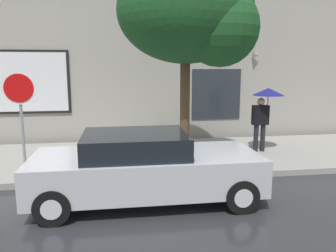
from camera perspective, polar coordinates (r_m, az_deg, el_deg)
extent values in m
plane|color=#282B2D|center=(7.00, -7.90, -12.57)|extent=(60.00, 60.00, 0.00)
cube|color=gray|center=(9.81, -8.12, -5.45)|extent=(20.00, 4.00, 0.15)
cube|color=#9E998E|center=(11.99, -8.63, 13.85)|extent=(20.00, 0.40, 7.00)
cube|color=black|center=(12.13, -23.14, 6.87)|extent=(2.88, 0.06, 2.10)
cube|color=silver|center=(12.10, -23.18, 6.87)|extent=(2.72, 0.03, 1.94)
cube|color=#262B33|center=(12.30, 8.20, 5.37)|extent=(1.80, 0.04, 1.80)
cone|color=#99999E|center=(12.62, 14.77, 11.62)|extent=(0.22, 0.24, 0.24)
cube|color=#B7BABF|center=(6.79, -3.66, -7.67)|extent=(4.47, 1.82, 0.71)
cube|color=black|center=(6.62, -5.65, -3.03)|extent=(2.01, 1.60, 0.43)
cylinder|color=black|center=(7.97, 8.10, -7.29)|extent=(0.64, 0.22, 0.64)
cylinder|color=silver|center=(7.97, 8.10, -7.29)|extent=(0.35, 0.24, 0.35)
cylinder|color=black|center=(6.47, 12.39, -11.57)|extent=(0.64, 0.22, 0.64)
cylinder|color=silver|center=(6.47, 12.39, -11.57)|extent=(0.35, 0.24, 0.35)
cylinder|color=black|center=(7.74, -16.83, -8.14)|extent=(0.64, 0.22, 0.64)
cylinder|color=silver|center=(7.74, -16.83, -8.14)|extent=(0.35, 0.24, 0.35)
cylinder|color=black|center=(6.19, -19.08, -12.92)|extent=(0.64, 0.22, 0.64)
cylinder|color=silver|center=(6.19, -19.08, -12.92)|extent=(0.35, 0.24, 0.35)
cylinder|color=black|center=(10.46, 14.71, -1.99)|extent=(0.14, 0.14, 0.82)
cylinder|color=black|center=(10.54, 15.79, -1.94)|extent=(0.14, 0.14, 0.82)
cube|color=black|center=(10.38, 15.43, 1.82)|extent=(0.48, 0.22, 0.58)
sphere|color=tan|center=(10.33, 15.53, 4.02)|extent=(0.22, 0.22, 0.22)
cylinder|color=#4C4C51|center=(10.44, 16.58, 3.19)|extent=(0.02, 0.02, 0.90)
cone|color=navy|center=(10.40, 16.70, 5.61)|extent=(0.94, 0.94, 0.22)
cylinder|color=#4C3823|center=(8.62, 2.88, 2.95)|extent=(0.25, 0.25, 2.94)
ellipsoid|color=#19471E|center=(8.65, 3.03, 18.89)|extent=(3.37, 2.86, 2.53)
sphere|color=#19471E|center=(8.38, 8.90, 16.17)|extent=(1.85, 1.85, 1.85)
cylinder|color=gray|center=(8.56, -23.55, 0.26)|extent=(0.07, 0.07, 2.40)
cylinder|color=white|center=(8.43, -24.03, 5.91)|extent=(0.76, 0.02, 0.76)
cylinder|color=red|center=(8.42, -24.05, 5.90)|extent=(0.66, 0.02, 0.66)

